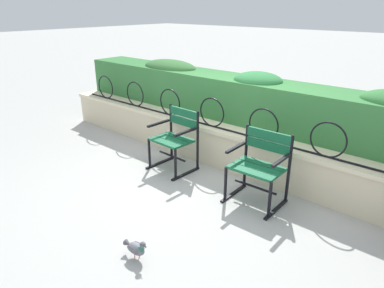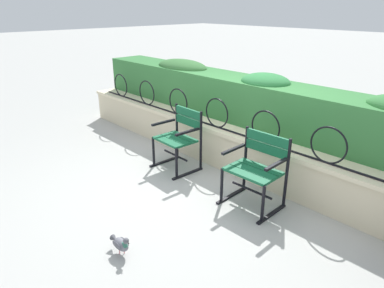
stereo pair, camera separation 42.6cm
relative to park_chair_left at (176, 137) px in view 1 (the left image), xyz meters
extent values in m
plane|color=#ADADA8|center=(0.48, -0.31, -0.46)|extent=(60.00, 60.00, 0.00)
cube|color=beige|center=(0.48, 0.52, -0.20)|extent=(6.73, 0.35, 0.51)
cube|color=beige|center=(0.48, 0.52, 0.08)|extent=(6.73, 0.41, 0.05)
cylinder|color=black|center=(0.48, 0.45, 0.11)|extent=(6.20, 0.02, 0.02)
torus|color=black|center=(-2.16, 0.45, 0.31)|extent=(0.42, 0.02, 0.42)
torus|color=black|center=(-1.35, 0.45, 0.31)|extent=(0.42, 0.02, 0.42)
torus|color=black|center=(-0.54, 0.45, 0.31)|extent=(0.42, 0.02, 0.42)
torus|color=black|center=(0.28, 0.45, 0.31)|extent=(0.42, 0.02, 0.42)
torus|color=black|center=(1.09, 0.45, 0.31)|extent=(0.42, 0.02, 0.42)
torus|color=black|center=(1.90, 0.45, 0.31)|extent=(0.42, 0.02, 0.42)
cube|color=#387A3D|center=(0.48, 1.03, 0.41)|extent=(6.59, 0.66, 0.61)
ellipsoid|color=#386F37|center=(-1.09, 1.03, 0.71)|extent=(1.05, 0.60, 0.25)
ellipsoid|color=#317C40|center=(0.63, 1.03, 0.71)|extent=(0.71, 0.60, 0.24)
cube|color=#145B38|center=(-0.01, -0.21, -0.02)|extent=(0.53, 0.15, 0.03)
cube|color=#145B38|center=(0.00, -0.08, -0.02)|extent=(0.53, 0.15, 0.03)
cube|color=#145B38|center=(0.00, 0.06, -0.02)|extent=(0.53, 0.15, 0.03)
cube|color=#145B38|center=(0.01, 0.16, 0.32)|extent=(0.52, 0.05, 0.11)
cube|color=#145B38|center=(0.01, 0.16, 0.19)|extent=(0.52, 0.05, 0.11)
cylinder|color=black|center=(0.27, 0.15, -0.03)|extent=(0.04, 0.04, 0.85)
cylinder|color=black|center=(0.25, -0.28, -0.24)|extent=(0.04, 0.04, 0.44)
cube|color=black|center=(0.26, -0.09, -0.45)|extent=(0.06, 0.52, 0.02)
cube|color=black|center=(0.26, -0.09, 0.16)|extent=(0.05, 0.40, 0.03)
cylinder|color=black|center=(-0.26, 0.17, -0.03)|extent=(0.04, 0.04, 0.85)
cylinder|color=black|center=(-0.27, -0.26, -0.24)|extent=(0.04, 0.04, 0.44)
cube|color=black|center=(-0.26, -0.07, -0.45)|extent=(0.06, 0.52, 0.02)
cube|color=black|center=(-0.26, -0.07, 0.16)|extent=(0.05, 0.40, 0.03)
cylinder|color=black|center=(0.00, -0.08, -0.26)|extent=(0.50, 0.05, 0.03)
cube|color=#145B38|center=(1.34, -0.22, -0.02)|extent=(0.57, 0.14, 0.03)
cube|color=#145B38|center=(1.34, -0.09, -0.02)|extent=(0.57, 0.14, 0.03)
cube|color=#145B38|center=(1.33, 0.05, -0.02)|extent=(0.57, 0.14, 0.03)
cube|color=#145B38|center=(1.33, 0.15, 0.31)|extent=(0.57, 0.05, 0.11)
cube|color=#145B38|center=(1.33, 0.15, 0.18)|extent=(0.57, 0.05, 0.11)
cylinder|color=black|center=(1.62, 0.16, -0.04)|extent=(0.04, 0.04, 0.84)
cylinder|color=black|center=(1.63, -0.27, -0.24)|extent=(0.04, 0.04, 0.44)
cube|color=black|center=(1.62, -0.08, -0.45)|extent=(0.05, 0.52, 0.02)
cube|color=black|center=(1.62, -0.08, 0.16)|extent=(0.05, 0.40, 0.03)
cylinder|color=black|center=(1.05, 0.15, -0.04)|extent=(0.04, 0.04, 0.84)
cylinder|color=black|center=(1.06, -0.28, -0.24)|extent=(0.04, 0.04, 0.44)
cube|color=black|center=(1.05, -0.09, -0.45)|extent=(0.05, 0.52, 0.02)
cube|color=black|center=(1.05, -0.09, 0.16)|extent=(0.05, 0.40, 0.03)
cylinder|color=black|center=(1.34, -0.09, -0.26)|extent=(0.54, 0.04, 0.03)
ellipsoid|color=slate|center=(1.05, -1.64, -0.35)|extent=(0.19, 0.10, 0.11)
cylinder|color=#2D6B56|center=(1.11, -1.64, -0.32)|extent=(0.06, 0.04, 0.06)
sphere|color=#55555D|center=(1.14, -1.64, -0.26)|extent=(0.06, 0.06, 0.06)
cone|color=black|center=(1.17, -1.64, -0.27)|extent=(0.02, 0.01, 0.01)
cone|color=#4A4A52|center=(0.93, -1.64, -0.36)|extent=(0.08, 0.06, 0.06)
ellipsoid|color=#5B5B63|center=(1.04, -1.59, -0.35)|extent=(0.14, 0.02, 0.07)
ellipsoid|color=#5B5B63|center=(1.04, -1.68, -0.35)|extent=(0.14, 0.02, 0.07)
cylinder|color=#C6515B|center=(1.06, -1.62, -0.43)|extent=(0.01, 0.01, 0.05)
cylinder|color=#C6515B|center=(1.04, -1.65, -0.43)|extent=(0.01, 0.01, 0.05)
camera|label=1|loc=(3.11, -3.25, 1.70)|focal=32.59mm
camera|label=2|loc=(3.42, -2.96, 1.70)|focal=32.59mm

